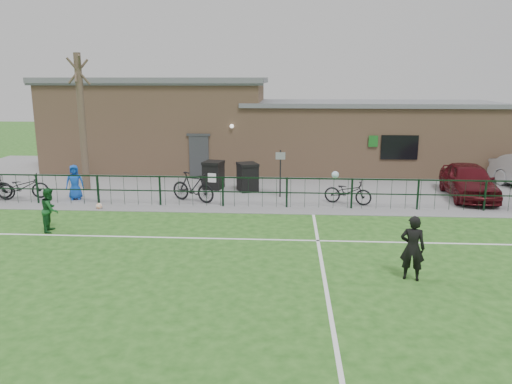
# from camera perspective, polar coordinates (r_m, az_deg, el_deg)

# --- Properties ---
(ground) EXTENTS (90.00, 90.00, 0.00)m
(ground) POSITION_cam_1_polar(r_m,az_deg,el_deg) (12.01, -1.61, -11.46)
(ground) COLOR #225318
(ground) RESTS_ON ground
(paving_strip) EXTENTS (34.00, 13.00, 0.02)m
(paving_strip) POSITION_cam_1_polar(r_m,az_deg,el_deg) (24.90, 1.29, 1.49)
(paving_strip) COLOR slate
(paving_strip) RESTS_ON ground
(pitch_line_touch) EXTENTS (28.00, 0.10, 0.01)m
(pitch_line_touch) POSITION_cam_1_polar(r_m,az_deg,el_deg) (19.36, 0.55, -1.88)
(pitch_line_touch) COLOR white
(pitch_line_touch) RESTS_ON ground
(pitch_line_mid) EXTENTS (28.00, 0.10, 0.01)m
(pitch_line_mid) POSITION_cam_1_polar(r_m,az_deg,el_deg) (15.72, -0.24, -5.43)
(pitch_line_mid) COLOR white
(pitch_line_mid) RESTS_ON ground
(pitch_line_perp) EXTENTS (0.10, 16.00, 0.01)m
(pitch_line_perp) POSITION_cam_1_polar(r_m,az_deg,el_deg) (12.00, 8.14, -11.60)
(pitch_line_perp) COLOR white
(pitch_line_perp) RESTS_ON ground
(perimeter_fence) EXTENTS (28.00, 0.10, 1.20)m
(perimeter_fence) POSITION_cam_1_polar(r_m,az_deg,el_deg) (19.41, 0.59, -0.03)
(perimeter_fence) COLOR black
(perimeter_fence) RESTS_ON ground
(bare_tree) EXTENTS (0.30, 0.30, 6.00)m
(bare_tree) POSITION_cam_1_polar(r_m,az_deg,el_deg) (23.30, -19.25, 7.41)
(bare_tree) COLOR #49392C
(bare_tree) RESTS_ON ground
(wheelie_bin_left) EXTENTS (0.94, 1.02, 1.17)m
(wheelie_bin_left) POSITION_cam_1_polar(r_m,az_deg,el_deg) (22.71, -4.88, 1.85)
(wheelie_bin_left) COLOR black
(wheelie_bin_left) RESTS_ON paving_strip
(wheelie_bin_right) EXTENTS (1.05, 1.11, 1.17)m
(wheelie_bin_right) POSITION_cam_1_polar(r_m,az_deg,el_deg) (22.16, -0.97, 1.62)
(wheelie_bin_right) COLOR black
(wheelie_bin_right) RESTS_ON paving_strip
(sign_post) EXTENTS (0.07, 0.07, 2.00)m
(sign_post) POSITION_cam_1_polar(r_m,az_deg,el_deg) (20.96, 2.79, 2.10)
(sign_post) COLOR black
(sign_post) RESTS_ON paving_strip
(car_maroon) EXTENTS (2.02, 4.39, 1.46)m
(car_maroon) POSITION_cam_1_polar(r_m,az_deg,el_deg) (22.69, 23.12, 1.21)
(car_maroon) COLOR #4A0D13
(car_maroon) RESTS_ON paving_strip
(bicycle_c) EXTENTS (2.07, 1.31, 1.03)m
(bicycle_c) POSITION_cam_1_polar(r_m,az_deg,el_deg) (22.85, -25.07, 0.55)
(bicycle_c) COLOR black
(bicycle_c) RESTS_ON paving_strip
(bicycle_d) EXTENTS (2.06, 1.35, 1.21)m
(bicycle_d) POSITION_cam_1_polar(r_m,az_deg,el_deg) (20.39, -7.22, 0.57)
(bicycle_d) COLOR black
(bicycle_d) RESTS_ON paving_strip
(bicycle_e) EXTENTS (2.00, 1.21, 0.99)m
(bicycle_e) POSITION_cam_1_polar(r_m,az_deg,el_deg) (20.20, 10.46, 0.03)
(bicycle_e) COLOR black
(bicycle_e) RESTS_ON paving_strip
(spectator_child) EXTENTS (0.82, 0.67, 1.45)m
(spectator_child) POSITION_cam_1_polar(r_m,az_deg,el_deg) (21.90, -20.02, 1.06)
(spectator_child) COLOR #1348B7
(spectator_child) RESTS_ON paving_strip
(goalkeeper_kick) EXTENTS (2.12, 3.58, 2.15)m
(goalkeeper_kick) POSITION_cam_1_polar(r_m,az_deg,el_deg) (13.11, 17.19, -5.87)
(goalkeeper_kick) COLOR black
(goalkeeper_kick) RESTS_ON ground
(outfield_player) EXTENTS (0.67, 0.79, 1.46)m
(outfield_player) POSITION_cam_1_polar(r_m,az_deg,el_deg) (17.72, -22.47, -1.87)
(outfield_player) COLOR #175222
(outfield_player) RESTS_ON ground
(ball_ground) EXTENTS (0.24, 0.24, 0.24)m
(ball_ground) POSITION_cam_1_polar(r_m,az_deg,el_deg) (20.17, -17.49, -1.55)
(ball_ground) COLOR white
(ball_ground) RESTS_ON ground
(clubhouse) EXTENTS (24.25, 5.40, 4.96)m
(clubhouse) POSITION_cam_1_polar(r_m,az_deg,el_deg) (27.59, -0.25, 7.26)
(clubhouse) COLOR tan
(clubhouse) RESTS_ON ground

